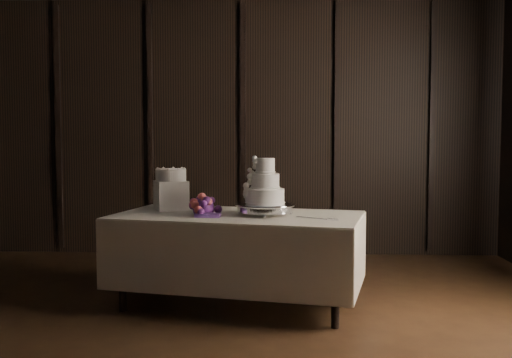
{
  "coord_description": "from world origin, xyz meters",
  "views": [
    {
      "loc": [
        0.45,
        -3.57,
        1.39
      ],
      "look_at": [
        0.25,
        1.27,
        1.05
      ],
      "focal_mm": 42.0,
      "sensor_mm": 36.0,
      "label": 1
    }
  ],
  "objects_px": {
    "cake_stand": "(265,209)",
    "bouquet": "(203,207)",
    "box_pedestal": "(171,195)",
    "display_table": "(238,256)",
    "small_cake": "(171,175)",
    "wedding_cake": "(262,186)"
  },
  "relations": [
    {
      "from": "bouquet",
      "to": "wedding_cake",
      "type": "bearing_deg",
      "value": 1.75
    },
    {
      "from": "cake_stand",
      "to": "bouquet",
      "type": "relative_size",
      "value": 1.17
    },
    {
      "from": "box_pedestal",
      "to": "wedding_cake",
      "type": "bearing_deg",
      "value": -23.08
    },
    {
      "from": "display_table",
      "to": "box_pedestal",
      "type": "distance_m",
      "value": 0.82
    },
    {
      "from": "bouquet",
      "to": "box_pedestal",
      "type": "distance_m",
      "value": 0.49
    },
    {
      "from": "display_table",
      "to": "small_cake",
      "type": "bearing_deg",
      "value": 166.3
    },
    {
      "from": "box_pedestal",
      "to": "small_cake",
      "type": "bearing_deg",
      "value": 0.0
    },
    {
      "from": "cake_stand",
      "to": "wedding_cake",
      "type": "bearing_deg",
      "value": -150.26
    },
    {
      "from": "display_table",
      "to": "small_cake",
      "type": "relative_size",
      "value": 8.22
    },
    {
      "from": "box_pedestal",
      "to": "display_table",
      "type": "bearing_deg",
      "value": -26.04
    },
    {
      "from": "cake_stand",
      "to": "small_cake",
      "type": "relative_size",
      "value": 1.84
    },
    {
      "from": "box_pedestal",
      "to": "cake_stand",
      "type": "bearing_deg",
      "value": -21.47
    },
    {
      "from": "box_pedestal",
      "to": "small_cake",
      "type": "relative_size",
      "value": 0.99
    },
    {
      "from": "cake_stand",
      "to": "wedding_cake",
      "type": "xyz_separation_m",
      "value": [
        -0.03,
        -0.02,
        0.19
      ]
    },
    {
      "from": "cake_stand",
      "to": "bouquet",
      "type": "bearing_deg",
      "value": -176.57
    },
    {
      "from": "cake_stand",
      "to": "wedding_cake",
      "type": "distance_m",
      "value": 0.19
    },
    {
      "from": "cake_stand",
      "to": "small_cake",
      "type": "height_order",
      "value": "small_cake"
    },
    {
      "from": "bouquet",
      "to": "box_pedestal",
      "type": "height_order",
      "value": "box_pedestal"
    },
    {
      "from": "bouquet",
      "to": "box_pedestal",
      "type": "bearing_deg",
      "value": 132.75
    },
    {
      "from": "wedding_cake",
      "to": "small_cake",
      "type": "bearing_deg",
      "value": 163.15
    },
    {
      "from": "box_pedestal",
      "to": "small_cake",
      "type": "xyz_separation_m",
      "value": [
        0.0,
        0.0,
        0.18
      ]
    },
    {
      "from": "bouquet",
      "to": "small_cake",
      "type": "bearing_deg",
      "value": 132.75
    }
  ]
}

